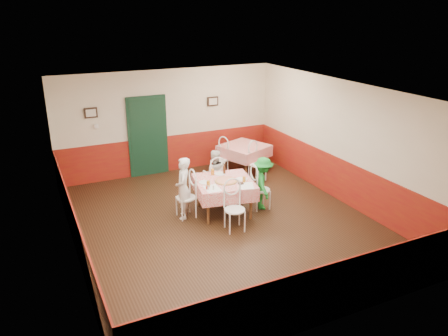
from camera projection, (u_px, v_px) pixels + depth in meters
name	position (u px, v px, depth m)	size (l,w,h in m)	color
floor	(224.00, 222.00, 9.28)	(7.00, 7.00, 0.00)	black
ceiling	(223.00, 91.00, 8.32)	(7.00, 7.00, 0.00)	white
back_wall	(168.00, 122.00, 11.77)	(6.00, 0.10, 2.80)	beige
front_wall	(335.00, 238.00, 5.83)	(6.00, 0.10, 2.80)	beige
left_wall	(68.00, 184.00, 7.60)	(0.10, 7.00, 2.80)	beige
right_wall	(342.00, 142.00, 10.00)	(0.10, 7.00, 2.80)	beige
wainscot_back	(170.00, 153.00, 12.07)	(6.00, 0.03, 1.00)	maroon
wainscot_front	(329.00, 294.00, 6.16)	(6.00, 0.03, 1.00)	maroon
wainscot_left	(75.00, 230.00, 7.91)	(0.03, 7.00, 1.00)	maroon
wainscot_right	(338.00, 178.00, 10.31)	(0.03, 7.00, 1.00)	maroon
door	(148.00, 137.00, 11.61)	(0.96, 0.06, 2.10)	black
picture_left	(91.00, 113.00, 10.77)	(0.32, 0.03, 0.26)	black
picture_right	(213.00, 101.00, 12.09)	(0.32, 0.03, 0.26)	black
thermostat	(96.00, 126.00, 10.93)	(0.10, 0.03, 0.10)	white
main_table	(224.00, 197.00, 9.61)	(1.22, 1.22, 0.77)	red
second_table	(244.00, 159.00, 12.03)	(1.12, 1.12, 0.77)	red
chair_left	(186.00, 198.00, 9.38)	(0.42, 0.42, 0.90)	white
chair_right	(261.00, 190.00, 9.79)	(0.42, 0.42, 0.90)	white
chair_far	(215.00, 180.00, 10.36)	(0.42, 0.42, 0.90)	white
chair_near	(235.00, 210.00, 8.82)	(0.42, 0.42, 0.90)	white
chair_second_a	(219.00, 160.00, 11.70)	(0.42, 0.42, 0.90)	white
chair_second_b	(257.00, 165.00, 11.37)	(0.42, 0.42, 0.90)	white
pizza	(226.00, 181.00, 9.42)	(0.48, 0.48, 0.03)	#B74723
plate_left	(205.00, 182.00, 9.36)	(0.25, 0.25, 0.01)	white
plate_right	(242.00, 179.00, 9.55)	(0.25, 0.25, 0.01)	white
plate_far	(220.00, 174.00, 9.84)	(0.25, 0.25, 0.01)	white
glass_a	(208.00, 184.00, 9.12)	(0.07, 0.07, 0.14)	#BF7219
glass_b	(244.00, 179.00, 9.37)	(0.07, 0.07, 0.12)	#BF7219
glass_c	(213.00, 172.00, 9.78)	(0.07, 0.07, 0.14)	#BF7219
beer_bottle	(224.00, 169.00, 9.82)	(0.06, 0.06, 0.22)	#381C0A
shaker_a	(209.00, 188.00, 8.99)	(0.04, 0.04, 0.09)	silver
shaker_b	(213.00, 188.00, 8.98)	(0.04, 0.04, 0.09)	silver
shaker_c	(207.00, 187.00, 9.00)	(0.04, 0.04, 0.09)	#B23319
menu_left	(212.00, 189.00, 9.06)	(0.30, 0.40, 0.00)	white
menu_right	(246.00, 186.00, 9.20)	(0.30, 0.40, 0.00)	white
wallet	(241.00, 183.00, 9.29)	(0.11, 0.09, 0.02)	black
diner_left	(183.00, 188.00, 9.29)	(0.49, 0.32, 1.35)	gray
diner_far	(214.00, 174.00, 10.36)	(0.57, 0.44, 1.17)	gray
diner_right	(263.00, 183.00, 9.75)	(0.78, 0.45, 1.20)	gray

